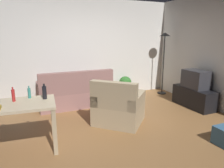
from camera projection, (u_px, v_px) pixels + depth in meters
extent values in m
cube|color=olive|center=(117.00, 128.00, 4.09)|extent=(5.20, 4.40, 0.02)
cube|color=silver|center=(84.00, 50.00, 5.73)|extent=(5.20, 0.10, 2.70)
cube|color=silver|center=(221.00, 53.00, 4.77)|extent=(0.10, 4.40, 2.70)
cube|color=#996B66|center=(75.00, 97.00, 5.34)|extent=(1.76, 0.84, 0.40)
cube|color=#8C625D|center=(77.00, 82.00, 4.93)|extent=(1.76, 0.16, 0.52)
cube|color=#926661|center=(104.00, 83.00, 5.58)|extent=(0.16, 0.84, 0.22)
cube|color=#926661|center=(41.00, 89.00, 4.96)|extent=(0.16, 0.84, 0.22)
cube|color=black|center=(194.00, 97.00, 5.20)|extent=(0.44, 1.10, 0.48)
cube|color=#2D2D33|center=(196.00, 79.00, 5.09)|extent=(0.40, 0.60, 0.44)
cube|color=black|center=(202.00, 79.00, 5.17)|extent=(0.01, 0.52, 0.36)
cylinder|color=black|center=(162.00, 93.00, 6.41)|extent=(0.26, 0.26, 0.03)
cylinder|color=black|center=(163.00, 65.00, 6.21)|extent=(0.03, 0.03, 1.68)
cone|color=black|center=(165.00, 34.00, 6.00)|extent=(0.32, 0.32, 0.10)
cube|color=#C6B28E|center=(13.00, 105.00, 3.12)|extent=(1.26, 0.81, 0.04)
cube|color=tan|center=(55.00, 132.00, 3.09)|extent=(0.07, 0.07, 0.72)
cube|color=tan|center=(53.00, 117.00, 3.67)|extent=(0.07, 0.07, 0.72)
cylinder|color=brown|center=(125.00, 92.00, 6.19)|extent=(0.24, 0.24, 0.22)
sphere|color=#2D6B28|center=(125.00, 82.00, 6.12)|extent=(0.36, 0.36, 0.36)
cube|color=tan|center=(119.00, 113.00, 4.30)|extent=(1.23, 1.23, 0.40)
cube|color=tan|center=(113.00, 96.00, 3.89)|extent=(0.76, 0.74, 0.52)
cube|color=tan|center=(137.00, 100.00, 4.10)|extent=(0.70, 0.72, 0.22)
cube|color=tan|center=(102.00, 96.00, 4.36)|extent=(0.70, 0.72, 0.22)
cylinder|color=#AD2323|center=(13.00, 96.00, 3.21)|extent=(0.05, 0.05, 0.19)
cylinder|color=#AD2323|center=(13.00, 88.00, 3.19)|extent=(0.02, 0.02, 0.04)
cylinder|color=teal|center=(29.00, 93.00, 3.38)|extent=(0.05, 0.05, 0.16)
cylinder|color=teal|center=(29.00, 87.00, 3.36)|extent=(0.02, 0.02, 0.04)
cylinder|color=black|center=(44.00, 93.00, 3.33)|extent=(0.07, 0.07, 0.21)
cylinder|color=black|center=(44.00, 85.00, 3.31)|extent=(0.03, 0.03, 0.04)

